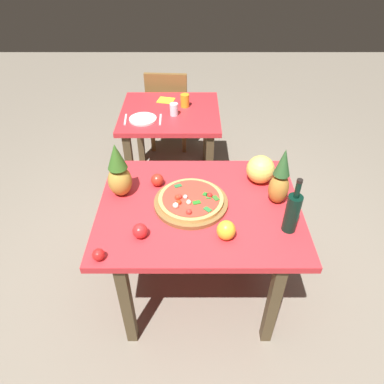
% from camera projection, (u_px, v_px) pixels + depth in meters
% --- Properties ---
extents(ground_plane, '(10.00, 10.00, 0.00)m').
position_uv_depth(ground_plane, '(199.00, 282.00, 2.48)').
color(ground_plane, gray).
extents(display_table, '(1.16, 0.91, 0.72)m').
position_uv_depth(display_table, '(200.00, 216.00, 2.08)').
color(display_table, brown).
rests_on(display_table, ground_plane).
extents(background_table, '(0.83, 0.76, 0.72)m').
position_uv_depth(background_table, '(172.00, 124.00, 3.03)').
color(background_table, brown).
rests_on(background_table, ground_plane).
extents(dining_chair, '(0.42, 0.42, 0.85)m').
position_uv_depth(dining_chair, '(169.00, 105.00, 3.57)').
color(dining_chair, brown).
rests_on(dining_chair, ground_plane).
extents(pizza_board, '(0.42, 0.42, 0.02)m').
position_uv_depth(pizza_board, '(192.00, 203.00, 2.02)').
color(pizza_board, brown).
rests_on(pizza_board, display_table).
extents(pizza, '(0.37, 0.37, 0.05)m').
position_uv_depth(pizza, '(192.00, 199.00, 2.00)').
color(pizza, tan).
rests_on(pizza, pizza_board).
extents(wine_bottle, '(0.08, 0.08, 0.33)m').
position_uv_depth(wine_bottle, '(293.00, 212.00, 1.80)').
color(wine_bottle, black).
rests_on(wine_bottle, display_table).
extents(pineapple_left, '(0.11, 0.11, 0.36)m').
position_uv_depth(pineapple_left, '(281.00, 180.00, 1.95)').
color(pineapple_left, '#BB8233').
rests_on(pineapple_left, display_table).
extents(pineapple_right, '(0.14, 0.14, 0.34)m').
position_uv_depth(pineapple_right, '(120.00, 172.00, 2.01)').
color(pineapple_right, '#B79039').
rests_on(pineapple_right, display_table).
extents(melon, '(0.17, 0.17, 0.17)m').
position_uv_depth(melon, '(262.00, 170.00, 2.15)').
color(melon, '#EED860').
rests_on(melon, display_table).
extents(bell_pepper, '(0.10, 0.10, 0.11)m').
position_uv_depth(bell_pepper, '(227.00, 230.00, 1.80)').
color(bell_pepper, yellow).
rests_on(bell_pepper, display_table).
extents(tomato_by_bottle, '(0.06, 0.06, 0.06)m').
position_uv_depth(tomato_by_bottle, '(99.00, 254.00, 1.70)').
color(tomato_by_bottle, red).
rests_on(tomato_by_bottle, display_table).
extents(tomato_beside_pepper, '(0.08, 0.08, 0.08)m').
position_uv_depth(tomato_beside_pepper, '(141.00, 231.00, 1.81)').
color(tomato_beside_pepper, red).
rests_on(tomato_beside_pepper, display_table).
extents(tomato_near_board, '(0.08, 0.08, 0.08)m').
position_uv_depth(tomato_near_board, '(158.00, 180.00, 2.15)').
color(tomato_near_board, red).
rests_on(tomato_near_board, display_table).
extents(drinking_glass_juice, '(0.07, 0.07, 0.11)m').
position_uv_depth(drinking_glass_juice, '(186.00, 101.00, 2.98)').
color(drinking_glass_juice, orange).
rests_on(drinking_glass_juice, background_table).
extents(drinking_glass_water, '(0.07, 0.07, 0.10)m').
position_uv_depth(drinking_glass_water, '(175.00, 109.00, 2.86)').
color(drinking_glass_water, silver).
rests_on(drinking_glass_water, background_table).
extents(dinner_plate, '(0.22, 0.22, 0.02)m').
position_uv_depth(dinner_plate, '(144.00, 119.00, 2.82)').
color(dinner_plate, white).
rests_on(dinner_plate, background_table).
extents(fork_utensil, '(0.03, 0.18, 0.01)m').
position_uv_depth(fork_utensil, '(127.00, 119.00, 2.83)').
color(fork_utensil, silver).
rests_on(fork_utensil, background_table).
extents(knife_utensil, '(0.02, 0.18, 0.01)m').
position_uv_depth(knife_utensil, '(162.00, 119.00, 2.82)').
color(knife_utensil, silver).
rests_on(knife_utensil, background_table).
extents(napkin_folded, '(0.16, 0.15, 0.01)m').
position_uv_depth(napkin_folded, '(167.00, 100.00, 3.10)').
color(napkin_folded, yellow).
rests_on(napkin_folded, background_table).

